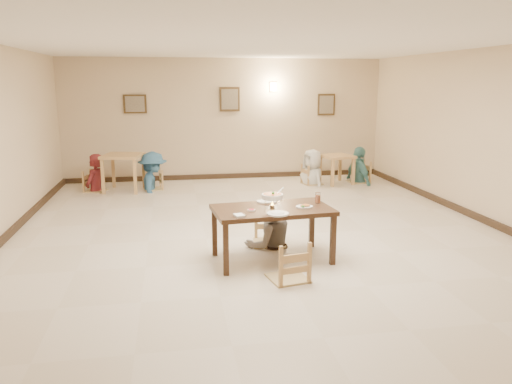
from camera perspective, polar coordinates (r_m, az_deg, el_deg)
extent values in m
plane|color=beige|center=(8.04, 0.63, -5.01)|extent=(10.00, 10.00, 0.00)
plane|color=white|center=(7.70, 0.68, 16.82)|extent=(10.00, 10.00, 0.00)
plane|color=beige|center=(12.66, -3.48, 8.28)|extent=(10.00, 0.00, 10.00)
plane|color=beige|center=(3.04, 17.99, -5.60)|extent=(10.00, 0.00, 10.00)
plane|color=beige|center=(9.32, 25.76, 5.60)|extent=(0.00, 10.00, 10.00)
cube|color=#322217|center=(12.81, -3.38, 1.83)|extent=(8.00, 0.06, 0.12)
cube|color=#322217|center=(9.55, 24.80, -2.99)|extent=(0.06, 10.00, 0.12)
cube|color=#3D2B17|center=(12.54, -13.66, 9.75)|extent=(0.55, 0.03, 0.45)
cube|color=gray|center=(12.53, -13.67, 9.75)|extent=(0.45, 0.01, 0.37)
cube|color=#3D2B17|center=(12.60, -3.03, 10.54)|extent=(0.50, 0.03, 0.60)
cube|color=gray|center=(12.58, -3.02, 10.54)|extent=(0.41, 0.01, 0.49)
cube|color=#3D2B17|center=(13.14, 8.04, 9.86)|extent=(0.45, 0.03, 0.55)
cube|color=gray|center=(13.12, 8.06, 9.86)|extent=(0.37, 0.01, 0.45)
cube|color=#FFD88C|center=(12.77, 1.97, 11.92)|extent=(0.16, 0.05, 0.22)
cube|color=#3D2617|center=(6.78, 1.89, -2.06)|extent=(1.67, 1.04, 0.06)
cube|color=#3D2617|center=(6.35, -3.47, -6.59)|extent=(0.07, 0.07, 0.68)
cube|color=#3D2617|center=(6.79, 8.79, -5.46)|extent=(0.07, 0.07, 0.68)
cube|color=#3D2617|center=(7.07, -4.77, -4.61)|extent=(0.07, 0.07, 0.68)
cube|color=#3D2617|center=(7.47, 6.38, -3.73)|extent=(0.07, 0.07, 0.68)
cube|color=tan|center=(7.53, 1.55, -2.53)|extent=(0.48, 0.48, 0.05)
cube|color=tan|center=(6.19, 3.72, -6.07)|extent=(0.46, 0.46, 0.05)
imported|color=gray|center=(7.37, 1.56, -0.15)|extent=(0.89, 0.75, 1.61)
torus|color=silver|center=(6.77, 1.88, -0.77)|extent=(0.23, 0.23, 0.01)
cylinder|color=silver|center=(6.79, 1.87, -1.63)|extent=(0.06, 0.06, 0.03)
cone|color=#FFA526|center=(6.78, 1.88, -1.27)|extent=(0.03, 0.03, 0.05)
cylinder|color=white|center=(6.76, 1.88, -0.50)|extent=(0.29, 0.29, 0.07)
cylinder|color=#AA4A21|center=(6.75, 1.88, -0.26)|extent=(0.25, 0.25, 0.01)
sphere|color=#2D7223|center=(6.74, 1.98, -0.13)|extent=(0.04, 0.04, 0.04)
cylinder|color=silver|center=(6.82, 2.71, 0.10)|extent=(0.13, 0.08, 0.09)
cylinder|color=silver|center=(6.85, 2.52, -1.14)|extent=(0.01, 0.01, 0.13)
cylinder|color=silver|center=(6.81, 1.06, -1.20)|extent=(0.01, 0.01, 0.13)
cylinder|color=silver|center=(6.68, 2.05, -1.47)|extent=(0.01, 0.01, 0.13)
cylinder|color=white|center=(7.08, 1.25, -1.09)|extent=(0.29, 0.29, 0.02)
ellipsoid|color=white|center=(7.08, 1.25, -1.03)|extent=(0.19, 0.16, 0.07)
cylinder|color=white|center=(6.43, 2.51, -2.50)|extent=(0.28, 0.28, 0.02)
ellipsoid|color=white|center=(6.43, 2.51, -2.44)|extent=(0.19, 0.16, 0.06)
cylinder|color=white|center=(6.82, 5.55, -1.69)|extent=(0.24, 0.24, 0.02)
sphere|color=#2D7223|center=(6.74, 5.40, -1.65)|extent=(0.04, 0.04, 0.04)
cylinder|color=white|center=(6.61, -0.54, -2.09)|extent=(0.11, 0.11, 0.02)
cylinder|color=maroon|center=(6.61, -0.54, -2.02)|extent=(0.08, 0.08, 0.01)
cube|color=white|center=(6.33, -1.95, -2.71)|extent=(0.14, 0.17, 0.03)
cube|color=silver|center=(6.41, -1.63, -2.56)|extent=(0.04, 0.16, 0.01)
cube|color=silver|center=(6.41, -1.38, -2.55)|extent=(0.04, 0.16, 0.01)
cylinder|color=white|center=(7.08, 7.09, -0.65)|extent=(0.08, 0.08, 0.15)
cylinder|color=orange|center=(7.08, 7.08, -0.77)|extent=(0.07, 0.07, 0.11)
cube|color=tan|center=(11.58, -14.98, 4.03)|extent=(0.99, 0.99, 0.06)
cube|color=tan|center=(11.42, -17.10, 1.67)|extent=(0.07, 0.07, 0.77)
cube|color=tan|center=(11.21, -13.65, 1.67)|extent=(0.07, 0.07, 0.77)
cube|color=tan|center=(12.09, -15.99, 2.31)|extent=(0.07, 0.07, 0.77)
cube|color=tan|center=(11.88, -12.72, 2.31)|extent=(0.07, 0.07, 0.77)
cube|color=tan|center=(12.19, 9.23, 4.04)|extent=(0.84, 0.84, 0.06)
cube|color=tan|center=(11.85, 8.74, 2.12)|extent=(0.07, 0.07, 0.64)
cube|color=tan|center=(12.17, 11.05, 2.29)|extent=(0.07, 0.07, 0.64)
cube|color=tan|center=(12.34, 7.32, 2.56)|extent=(0.07, 0.07, 0.64)
cube|color=tan|center=(12.64, 9.57, 2.72)|extent=(0.07, 0.07, 0.64)
cube|color=tan|center=(11.76, -17.96, 2.04)|extent=(0.42, 0.42, 0.05)
cube|color=tan|center=(11.64, -11.72, 2.22)|extent=(0.41, 0.41, 0.04)
cube|color=tan|center=(12.10, 6.45, 2.85)|extent=(0.42, 0.42, 0.05)
cube|color=tan|center=(12.47, 11.70, 3.17)|extent=(0.47, 0.47, 0.05)
imported|color=maroon|center=(11.69, -18.10, 4.15)|extent=(0.61, 0.73, 1.70)
imported|color=teal|center=(11.57, -11.82, 4.53)|extent=(0.66, 1.14, 1.75)
imported|color=silver|center=(12.04, 6.50, 4.85)|extent=(0.75, 0.94, 1.68)
imported|color=teal|center=(12.42, 11.79, 5.10)|extent=(0.59, 1.09, 1.76)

